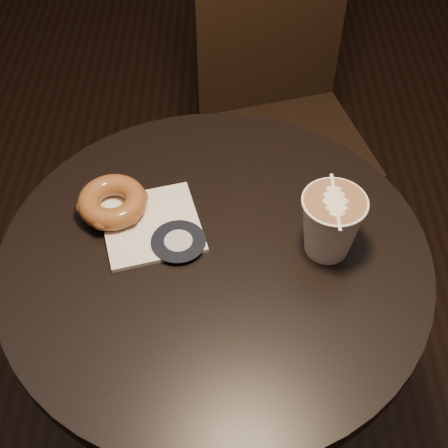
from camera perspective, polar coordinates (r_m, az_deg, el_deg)
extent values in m
plane|color=black|center=(1.66, -0.55, -18.75)|extent=(4.50, 4.50, 0.00)
cylinder|color=black|center=(1.02, -0.85, -3.11)|extent=(0.70, 0.70, 0.03)
cylinder|color=black|center=(1.33, -0.67, -12.77)|extent=(0.07, 0.07, 0.70)
cylinder|color=black|center=(1.65, -0.55, -18.62)|extent=(0.44, 0.44, 0.02)
cube|color=black|center=(1.66, 5.67, 7.17)|extent=(0.48, 0.48, 0.04)
cube|color=black|center=(1.62, 4.27, 18.57)|extent=(0.38, 0.14, 0.52)
cylinder|color=black|center=(1.67, 1.72, -3.05)|extent=(0.03, 0.03, 0.44)
cylinder|color=black|center=(1.77, 11.95, -0.65)|extent=(0.03, 0.03, 0.44)
cylinder|color=black|center=(1.88, -1.25, 4.59)|extent=(0.03, 0.03, 0.44)
cylinder|color=black|center=(1.97, 8.09, 6.41)|extent=(0.03, 0.03, 0.44)
cube|color=white|center=(1.05, -6.65, -0.08)|extent=(0.19, 0.19, 0.01)
torus|color=brown|center=(1.06, -10.17, 2.01)|extent=(0.12, 0.12, 0.04)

